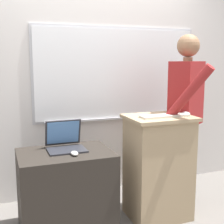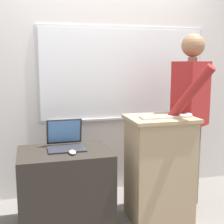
{
  "view_description": "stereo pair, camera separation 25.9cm",
  "coord_description": "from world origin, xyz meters",
  "px_view_note": "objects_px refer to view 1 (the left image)",
  "views": [
    {
      "loc": [
        -1.03,
        -2.16,
        1.5
      ],
      "look_at": [
        -0.07,
        0.42,
        1.03
      ],
      "focal_mm": 50.0,
      "sensor_mm": 36.0,
      "label": 1
    },
    {
      "loc": [
        -0.79,
        -2.24,
        1.5
      ],
      "look_at": [
        -0.07,
        0.42,
        1.03
      ],
      "focal_mm": 50.0,
      "sensor_mm": 36.0,
      "label": 2
    }
  ],
  "objects_px": {
    "side_desk": "(66,190)",
    "computer_mouse_by_keyboard": "(186,113)",
    "laptop": "(65,141)",
    "computer_mouse_by_laptop": "(75,153)",
    "lectern_podium": "(158,167)",
    "person_presenter": "(186,108)",
    "wireless_keyboard": "(165,116)"
  },
  "relations": [
    {
      "from": "side_desk",
      "to": "computer_mouse_by_keyboard",
      "type": "distance_m",
      "value": 1.3
    },
    {
      "from": "side_desk",
      "to": "laptop",
      "type": "xyz_separation_m",
      "value": [
        0.02,
        0.1,
        0.42
      ]
    },
    {
      "from": "computer_mouse_by_keyboard",
      "to": "computer_mouse_by_laptop",
      "type": "bearing_deg",
      "value": 178.36
    },
    {
      "from": "lectern_podium",
      "to": "person_presenter",
      "type": "xyz_separation_m",
      "value": [
        0.38,
        0.14,
        0.52
      ]
    },
    {
      "from": "side_desk",
      "to": "person_presenter",
      "type": "xyz_separation_m",
      "value": [
        1.25,
        0.04,
        0.66
      ]
    },
    {
      "from": "lectern_podium",
      "to": "computer_mouse_by_keyboard",
      "type": "bearing_deg",
      "value": -11.73
    },
    {
      "from": "lectern_podium",
      "to": "computer_mouse_by_laptop",
      "type": "distance_m",
      "value": 0.84
    },
    {
      "from": "computer_mouse_by_laptop",
      "to": "side_desk",
      "type": "bearing_deg",
      "value": 114.14
    },
    {
      "from": "wireless_keyboard",
      "to": "computer_mouse_by_laptop",
      "type": "distance_m",
      "value": 0.87
    },
    {
      "from": "computer_mouse_by_laptop",
      "to": "wireless_keyboard",
      "type": "bearing_deg",
      "value": -2.58
    },
    {
      "from": "lectern_podium",
      "to": "side_desk",
      "type": "distance_m",
      "value": 0.88
    },
    {
      "from": "wireless_keyboard",
      "to": "computer_mouse_by_keyboard",
      "type": "xyz_separation_m",
      "value": [
        0.23,
        0.01,
        0.01
      ]
    },
    {
      "from": "lectern_podium",
      "to": "laptop",
      "type": "bearing_deg",
      "value": 166.53
    },
    {
      "from": "lectern_podium",
      "to": "wireless_keyboard",
      "type": "bearing_deg",
      "value": -71.33
    },
    {
      "from": "lectern_podium",
      "to": "person_presenter",
      "type": "distance_m",
      "value": 0.66
    },
    {
      "from": "side_desk",
      "to": "wireless_keyboard",
      "type": "relative_size",
      "value": 1.77
    },
    {
      "from": "person_presenter",
      "to": "wireless_keyboard",
      "type": "height_order",
      "value": "person_presenter"
    },
    {
      "from": "person_presenter",
      "to": "side_desk",
      "type": "bearing_deg",
      "value": 147.43
    },
    {
      "from": "computer_mouse_by_laptop",
      "to": "laptop",
      "type": "bearing_deg",
      "value": 98.33
    },
    {
      "from": "person_presenter",
      "to": "wireless_keyboard",
      "type": "distance_m",
      "value": 0.42
    },
    {
      "from": "lectern_podium",
      "to": "laptop",
      "type": "distance_m",
      "value": 0.91
    },
    {
      "from": "side_desk",
      "to": "person_presenter",
      "type": "height_order",
      "value": "person_presenter"
    },
    {
      "from": "computer_mouse_by_laptop",
      "to": "lectern_podium",
      "type": "bearing_deg",
      "value": 1.54
    },
    {
      "from": "computer_mouse_by_keyboard",
      "to": "person_presenter",
      "type": "bearing_deg",
      "value": 55.99
    },
    {
      "from": "lectern_podium",
      "to": "side_desk",
      "type": "xyz_separation_m",
      "value": [
        -0.86,
        0.1,
        -0.14
      ]
    },
    {
      "from": "lectern_podium",
      "to": "laptop",
      "type": "relative_size",
      "value": 2.98
    },
    {
      "from": "person_presenter",
      "to": "lectern_podium",
      "type": "bearing_deg",
      "value": 165.97
    },
    {
      "from": "lectern_podium",
      "to": "person_presenter",
      "type": "height_order",
      "value": "person_presenter"
    },
    {
      "from": "wireless_keyboard",
      "to": "computer_mouse_by_laptop",
      "type": "height_order",
      "value": "wireless_keyboard"
    },
    {
      "from": "person_presenter",
      "to": "laptop",
      "type": "bearing_deg",
      "value": 142.69
    },
    {
      "from": "side_desk",
      "to": "computer_mouse_by_keyboard",
      "type": "bearing_deg",
      "value": -7.75
    },
    {
      "from": "person_presenter",
      "to": "computer_mouse_by_keyboard",
      "type": "relative_size",
      "value": 17.38
    }
  ]
}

